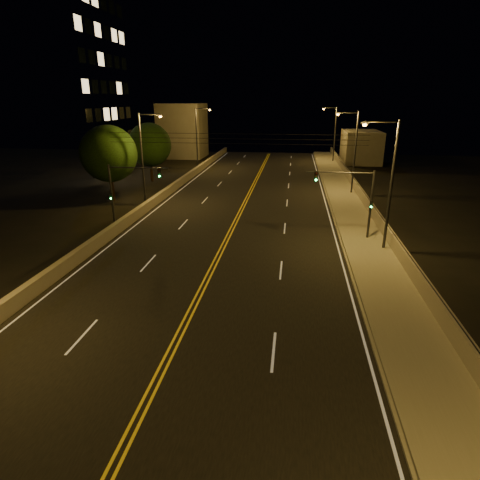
# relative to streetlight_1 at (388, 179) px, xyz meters

# --- Properties ---
(road) EXTENTS (18.00, 120.00, 0.02)m
(road) POSITION_rel_streetlight_1_xyz_m (-11.53, -3.93, -5.34)
(road) COLOR black
(road) RESTS_ON ground
(sidewalk) EXTENTS (3.60, 120.00, 0.30)m
(sidewalk) POSITION_rel_streetlight_1_xyz_m (-0.73, -3.93, -5.20)
(sidewalk) COLOR gray
(sidewalk) RESTS_ON ground
(curb) EXTENTS (0.14, 120.00, 0.15)m
(curb) POSITION_rel_streetlight_1_xyz_m (-2.60, -3.93, -5.28)
(curb) COLOR gray
(curb) RESTS_ON ground
(parapet_wall) EXTENTS (0.30, 120.00, 1.00)m
(parapet_wall) POSITION_rel_streetlight_1_xyz_m (0.92, -3.93, -4.55)
(parapet_wall) COLOR gray
(parapet_wall) RESTS_ON sidewalk
(jersey_barrier) EXTENTS (0.45, 120.00, 0.93)m
(jersey_barrier) POSITION_rel_streetlight_1_xyz_m (-20.81, -3.93, -4.89)
(jersey_barrier) COLOR gray
(jersey_barrier) RESTS_ON ground
(distant_building_right) EXTENTS (6.00, 10.00, 5.36)m
(distant_building_right) POSITION_rel_streetlight_1_xyz_m (4.97, 44.88, -2.67)
(distant_building_right) COLOR gray
(distant_building_right) RESTS_ON ground
(distant_building_left) EXTENTS (8.00, 8.00, 9.76)m
(distant_building_left) POSITION_rel_streetlight_1_xyz_m (-27.53, 47.43, -0.47)
(distant_building_left) COLOR gray
(distant_building_left) RESTS_ON ground
(parapet_rail) EXTENTS (0.06, 120.00, 0.06)m
(parapet_rail) POSITION_rel_streetlight_1_xyz_m (0.92, -3.93, -4.02)
(parapet_rail) COLOR black
(parapet_rail) RESTS_ON parapet_wall
(lane_markings) EXTENTS (17.32, 116.00, 0.00)m
(lane_markings) POSITION_rel_streetlight_1_xyz_m (-11.53, -4.00, -5.33)
(lane_markings) COLOR silver
(lane_markings) RESTS_ON road
(streetlight_1) EXTENTS (2.55, 0.28, 9.28)m
(streetlight_1) POSITION_rel_streetlight_1_xyz_m (0.00, 0.00, 0.00)
(streetlight_1) COLOR #2D2D33
(streetlight_1) RESTS_ON ground
(streetlight_2) EXTENTS (2.55, 0.28, 9.28)m
(streetlight_2) POSITION_rel_streetlight_1_xyz_m (0.00, 18.45, 0.00)
(streetlight_2) COLOR #2D2D33
(streetlight_2) RESTS_ON ground
(streetlight_3) EXTENTS (2.55, 0.28, 9.28)m
(streetlight_3) POSITION_rel_streetlight_1_xyz_m (0.00, 43.60, 0.00)
(streetlight_3) COLOR #2D2D33
(streetlight_3) RESTS_ON ground
(streetlight_5) EXTENTS (2.55, 0.28, 9.28)m
(streetlight_5) POSITION_rel_streetlight_1_xyz_m (-21.45, 10.64, 0.00)
(streetlight_5) COLOR #2D2D33
(streetlight_5) RESTS_ON ground
(streetlight_6) EXTENTS (2.55, 0.28, 9.28)m
(streetlight_6) POSITION_rel_streetlight_1_xyz_m (-21.45, 34.29, 0.00)
(streetlight_6) COLOR #2D2D33
(streetlight_6) RESTS_ON ground
(traffic_signal_right) EXTENTS (5.11, 0.31, 5.55)m
(traffic_signal_right) POSITION_rel_streetlight_1_xyz_m (-1.59, 2.19, -1.79)
(traffic_signal_right) COLOR #2D2D33
(traffic_signal_right) RESTS_ON ground
(traffic_signal_left) EXTENTS (5.11, 0.31, 5.55)m
(traffic_signal_left) POSITION_rel_streetlight_1_xyz_m (-20.26, 2.19, -1.79)
(traffic_signal_left) COLOR #2D2D33
(traffic_signal_left) RESTS_ON ground
(overhead_wires) EXTENTS (22.00, 0.03, 0.83)m
(overhead_wires) POSITION_rel_streetlight_1_xyz_m (-11.53, 5.57, 2.05)
(overhead_wires) COLOR black
(building_tower) EXTENTS (24.00, 15.00, 28.44)m
(building_tower) POSITION_rel_streetlight_1_xyz_m (-43.24, 25.06, 8.29)
(building_tower) COLOR gray
(building_tower) RESTS_ON ground
(tree_0) EXTENTS (5.94, 5.94, 8.05)m
(tree_0) POSITION_rel_streetlight_1_xyz_m (-25.91, 12.11, -0.28)
(tree_0) COLOR black
(tree_0) RESTS_ON ground
(tree_1) EXTENTS (5.66, 5.66, 7.67)m
(tree_1) POSITION_rel_streetlight_1_xyz_m (-25.45, 23.30, -0.52)
(tree_1) COLOR black
(tree_1) RESTS_ON ground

